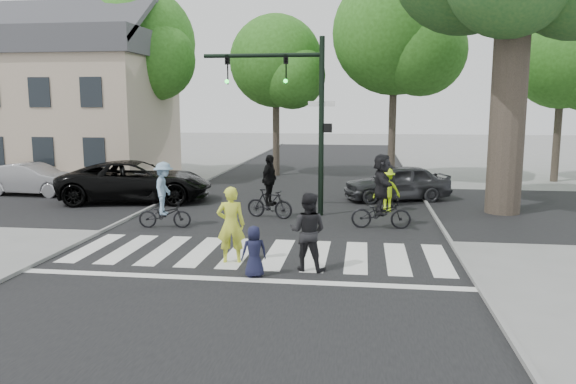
% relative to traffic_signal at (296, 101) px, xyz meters
% --- Properties ---
extents(ground, '(120.00, 120.00, 0.00)m').
position_rel_traffic_signal_xyz_m(ground, '(-0.35, -6.20, -3.90)').
color(ground, gray).
rests_on(ground, ground).
extents(road_stem, '(10.00, 70.00, 0.01)m').
position_rel_traffic_signal_xyz_m(road_stem, '(-0.35, -1.20, -3.90)').
color(road_stem, black).
rests_on(road_stem, ground).
extents(road_cross, '(70.00, 10.00, 0.01)m').
position_rel_traffic_signal_xyz_m(road_cross, '(-0.35, 1.80, -3.89)').
color(road_cross, black).
rests_on(road_cross, ground).
extents(curb_left, '(0.10, 70.00, 0.10)m').
position_rel_traffic_signal_xyz_m(curb_left, '(-5.40, -1.20, -3.85)').
color(curb_left, gray).
rests_on(curb_left, ground).
extents(curb_right, '(0.10, 70.00, 0.10)m').
position_rel_traffic_signal_xyz_m(curb_right, '(4.70, -1.20, -3.85)').
color(curb_right, gray).
rests_on(curb_right, ground).
extents(crosswalk, '(10.00, 3.85, 0.01)m').
position_rel_traffic_signal_xyz_m(crosswalk, '(-0.35, -5.54, -3.89)').
color(crosswalk, silver).
rests_on(crosswalk, ground).
extents(traffic_signal, '(4.45, 0.29, 6.00)m').
position_rel_traffic_signal_xyz_m(traffic_signal, '(0.00, 0.00, 0.00)').
color(traffic_signal, black).
rests_on(traffic_signal, ground).
extents(bg_tree_0, '(5.46, 5.20, 8.97)m').
position_rel_traffic_signal_xyz_m(bg_tree_0, '(-14.09, 9.80, 2.24)').
color(bg_tree_0, brown).
rests_on(bg_tree_0, ground).
extents(bg_tree_1, '(6.09, 5.80, 9.80)m').
position_rel_traffic_signal_xyz_m(bg_tree_1, '(-9.06, 9.28, 2.75)').
color(bg_tree_1, brown).
rests_on(bg_tree_1, ground).
extents(bg_tree_2, '(5.04, 4.80, 8.40)m').
position_rel_traffic_signal_xyz_m(bg_tree_2, '(-2.11, 10.42, 1.88)').
color(bg_tree_2, brown).
rests_on(bg_tree_2, ground).
extents(bg_tree_3, '(6.30, 6.00, 10.20)m').
position_rel_traffic_signal_xyz_m(bg_tree_3, '(3.95, 9.07, 3.04)').
color(bg_tree_3, brown).
rests_on(bg_tree_3, ground).
extents(bg_tree_4, '(4.83, 4.60, 8.15)m').
position_rel_traffic_signal_xyz_m(bg_tree_4, '(11.88, 9.93, 1.73)').
color(bg_tree_4, brown).
rests_on(bg_tree_4, ground).
extents(house, '(8.40, 8.10, 8.82)m').
position_rel_traffic_signal_xyz_m(house, '(-11.85, 7.78, -0.10)').
color(house, beige).
rests_on(house, ground).
extents(pedestrian_woman, '(0.75, 0.57, 1.86)m').
position_rel_traffic_signal_xyz_m(pedestrian_woman, '(-0.85, -6.06, -2.97)').
color(pedestrian_woman, '#DCE73B').
rests_on(pedestrian_woman, ground).
extents(pedestrian_child, '(0.66, 0.56, 1.16)m').
position_rel_traffic_signal_xyz_m(pedestrian_child, '(-0.08, -7.12, -3.32)').
color(pedestrian_child, '#191B36').
rests_on(pedestrian_child, ground).
extents(pedestrian_adult, '(0.99, 0.84, 1.81)m').
position_rel_traffic_signal_xyz_m(pedestrian_adult, '(1.04, -6.45, -2.99)').
color(pedestrian_adult, black).
rests_on(pedestrian_adult, ground).
extents(cyclist_left, '(1.67, 1.11, 2.05)m').
position_rel_traffic_signal_xyz_m(cyclist_left, '(-3.78, -2.60, -3.01)').
color(cyclist_left, black).
rests_on(cyclist_left, ground).
extents(cyclist_mid, '(1.70, 1.06, 2.13)m').
position_rel_traffic_signal_xyz_m(cyclist_mid, '(-0.82, -0.67, -3.02)').
color(cyclist_mid, black).
rests_on(cyclist_mid, ground).
extents(cyclist_right, '(1.83, 1.71, 2.30)m').
position_rel_traffic_signal_xyz_m(cyclist_right, '(2.84, -1.79, -2.87)').
color(cyclist_right, black).
rests_on(cyclist_right, ground).
extents(car_suv, '(6.19, 3.69, 1.61)m').
position_rel_traffic_signal_xyz_m(car_suv, '(-6.52, 1.79, -3.09)').
color(car_suv, black).
rests_on(car_suv, ground).
extents(car_silver, '(4.16, 1.66, 1.34)m').
position_rel_traffic_signal_xyz_m(car_silver, '(-11.49, 2.77, -3.23)').
color(car_silver, '#9D9CA0').
rests_on(car_silver, ground).
extents(car_grey, '(4.49, 2.86, 1.42)m').
position_rel_traffic_signal_xyz_m(car_grey, '(3.61, 3.46, -3.19)').
color(car_grey, '#37383C').
rests_on(car_grey, ground).
extents(bystander_hivis, '(1.14, 0.88, 1.55)m').
position_rel_traffic_signal_xyz_m(bystander_hivis, '(3.12, 0.98, -3.12)').
color(bystander_hivis, '#C5FF14').
rests_on(bystander_hivis, ground).
extents(bystander_dark, '(0.68, 0.61, 1.57)m').
position_rel_traffic_signal_xyz_m(bystander_dark, '(3.25, 2.08, -3.12)').
color(bystander_dark, black).
rests_on(bystander_dark, ground).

